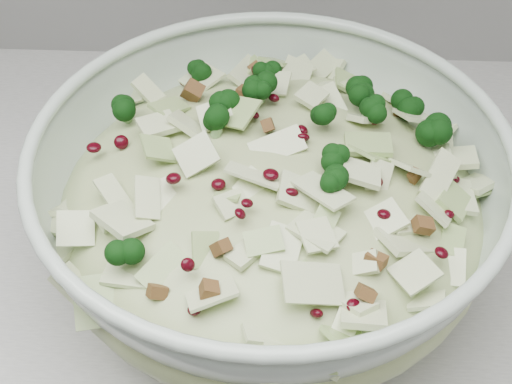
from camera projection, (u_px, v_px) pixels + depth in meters
mixing_bowl at (270, 208)px, 0.65m from camera, size 0.44×0.44×0.17m
salad at (270, 186)px, 0.63m from camera, size 0.48×0.48×0.17m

